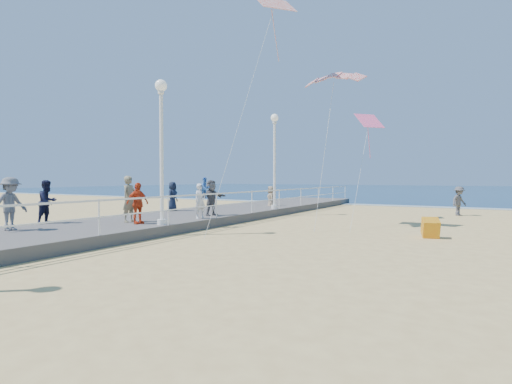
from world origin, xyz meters
The scene contains 21 objects.
ground centered at (0.00, 0.00, 0.00)m, with size 160.00×160.00×0.00m, color #E2C376.
ocean centered at (0.00, 65.00, 0.01)m, with size 160.00×90.00×0.05m, color #0D2A4E.
surf_line centered at (0.00, 20.50, 0.03)m, with size 160.00×1.20×0.04m, color silver.
boardwalk centered at (-7.50, 0.00, 0.20)m, with size 5.00×44.00×0.40m, color #67625D.
railing centered at (-5.05, 0.00, 1.25)m, with size 0.05×42.00×0.55m.
lamp_post_mid centered at (-5.35, 0.00, 3.66)m, with size 0.44×0.44×5.32m.
lamp_post_far centered at (-5.35, 9.00, 3.66)m, with size 0.44×0.44×5.32m.
woman_holding_toddler centered at (-5.52, 2.49, 1.15)m, with size 0.54×0.36×1.49m, color silver.
toddler_held centered at (-5.37, 2.64, 1.70)m, with size 0.44×0.34×0.90m, color #3772D0.
spectator_2 centered at (-8.52, -3.70, 1.28)m, with size 1.13×0.65×1.76m, color slate.
spectator_3 centered at (-6.35, -0.24, 1.18)m, with size 0.91×0.38×1.56m, color red.
spectator_4 centered at (-9.34, 5.00, 1.17)m, with size 0.75×0.49×1.53m, color #182035.
spectator_5 centered at (-5.96, 3.87, 1.22)m, with size 1.52×0.49×1.64m, color #515055.
spectator_6 centered at (-7.09, 0.03, 1.31)m, with size 0.66×0.43×1.81m, color #847C5B.
spectator_7 centered at (-9.49, -1.81, 1.22)m, with size 0.80×0.62×1.65m, color #161932.
beach_walker_a centered at (3.67, 14.24, 0.83)m, with size 1.07×0.61×1.66m, color #4F4E53.
beach_walker_c centered at (-6.59, 10.94, 0.82)m, with size 0.80×0.52×1.63m, color gray.
box_kite centered at (3.31, 4.30, 0.30)m, with size 0.55×0.55×0.60m, color #CE520C.
kite_parafoil centered at (-0.82, 5.83, 6.59)m, with size 2.63×0.90×0.30m, color red, non-canonical shape.
kite_diamond_pink centered at (-0.29, 9.80, 5.08)m, with size 1.24×1.24×0.02m, color #FF5D95.
kite_diamond_redwhite centered at (-2.75, 4.04, 9.39)m, with size 1.48×1.48×0.02m, color red.
Camera 1 is at (5.00, -10.96, 2.12)m, focal length 28.00 mm.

